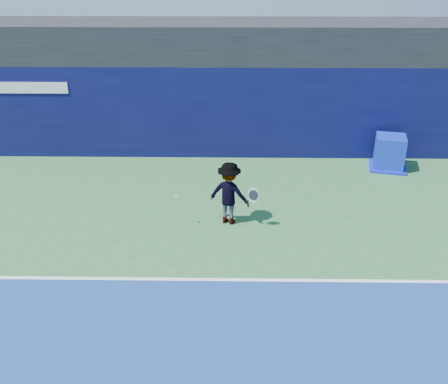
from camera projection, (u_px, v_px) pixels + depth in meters
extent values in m
cube|color=white|center=(208.00, 280.00, 10.45)|extent=(24.00, 0.10, 0.01)
cube|color=black|center=(218.00, 40.00, 16.58)|extent=(36.00, 3.00, 1.20)
cube|color=#0A0C3B|center=(218.00, 110.00, 16.58)|extent=(36.00, 1.00, 3.00)
cube|color=#0C22B1|center=(389.00, 152.00, 15.73)|extent=(1.06, 1.06, 1.07)
cube|color=#0D15BB|center=(387.00, 167.00, 15.94)|extent=(1.33, 1.33, 0.07)
imported|color=silver|center=(229.00, 193.00, 12.39)|extent=(1.19, 0.94, 1.62)
cylinder|color=black|center=(247.00, 204.00, 12.22)|extent=(0.08, 0.14, 0.26)
torus|color=silver|center=(254.00, 195.00, 12.07)|extent=(0.30, 0.17, 0.29)
cylinder|color=black|center=(254.00, 195.00, 12.07)|extent=(0.25, 0.13, 0.25)
sphere|color=#C3E018|center=(177.00, 196.00, 12.16)|extent=(0.06, 0.06, 0.06)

